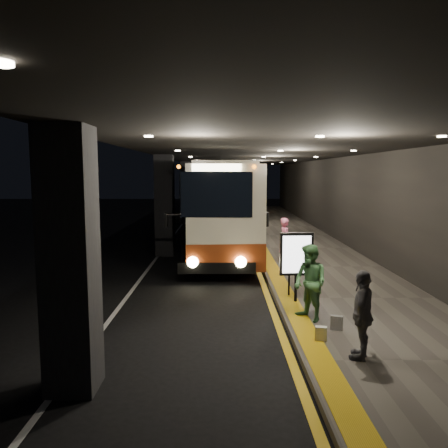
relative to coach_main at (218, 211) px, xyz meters
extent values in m
plane|color=black|center=(-0.83, -4.98, -1.88)|extent=(90.00, 90.00, 0.00)
cube|color=silver|center=(-2.63, 0.02, -1.88)|extent=(0.12, 50.00, 0.01)
cube|color=gold|center=(1.52, 0.02, -1.88)|extent=(0.18, 50.00, 0.01)
cube|color=#514C44|center=(3.92, 0.02, -1.81)|extent=(4.50, 50.00, 0.15)
cube|color=gold|center=(2.02, 0.02, -1.73)|extent=(0.50, 50.00, 0.01)
cube|color=black|center=(6.17, 0.02, 1.12)|extent=(0.10, 50.00, 6.00)
cube|color=black|center=(-2.33, -12.98, 0.32)|extent=(0.80, 0.80, 4.40)
cube|color=black|center=(-2.33, -0.98, 0.32)|extent=(0.80, 0.80, 4.40)
cube|color=black|center=(-2.33, 11.02, 0.32)|extent=(0.80, 0.80, 4.40)
cube|color=black|center=(1.67, 0.02, 2.72)|extent=(9.00, 50.00, 0.40)
cube|color=beige|center=(0.00, 0.02, 0.29)|extent=(3.19, 12.51, 3.51)
cube|color=maroon|center=(0.00, 0.02, -1.01)|extent=(3.21, 12.53, 0.93)
cube|color=black|center=(0.00, -6.21, 1.06)|extent=(2.27, 0.17, 1.45)
cube|color=black|center=(0.00, -6.13, -1.32)|extent=(2.54, 0.37, 0.36)
cylinder|color=black|center=(-1.17, -3.90, -1.37)|extent=(0.29, 1.03, 1.03)
cylinder|color=black|center=(1.17, -3.90, -1.37)|extent=(0.29, 1.03, 1.03)
cylinder|color=black|center=(-1.17, 4.16, -1.37)|extent=(0.29, 1.03, 1.03)
cylinder|color=black|center=(1.17, 4.16, -1.37)|extent=(0.29, 1.03, 1.03)
sphere|color=#FFEAA5|center=(-0.78, -6.22, -1.11)|extent=(0.37, 0.37, 0.37)
sphere|color=#FFEAA5|center=(0.78, -6.22, -1.11)|extent=(0.37, 0.37, 0.37)
cube|color=#FFF2BF|center=(0.00, -6.22, 1.92)|extent=(1.55, 0.13, 0.23)
cube|color=beige|center=(-0.07, 11.75, 0.27)|extent=(2.95, 12.40, 3.49)
cube|color=maroon|center=(-0.07, 11.75, -1.01)|extent=(2.97, 12.42, 0.92)
cube|color=black|center=(-0.07, 5.55, 1.04)|extent=(2.26, 0.13, 1.44)
cube|color=black|center=(-0.07, 5.63, -1.32)|extent=(2.52, 0.33, 0.36)
cylinder|color=black|center=(-1.23, 7.84, -1.37)|extent=(0.29, 1.03, 1.03)
cylinder|color=black|center=(1.10, 7.84, -1.37)|extent=(0.29, 1.03, 1.03)
cylinder|color=black|center=(-1.23, 15.86, -1.37)|extent=(0.29, 1.03, 1.03)
cylinder|color=black|center=(1.10, 15.86, -1.37)|extent=(0.29, 1.03, 1.03)
cube|color=beige|center=(0.19, 26.78, 0.16)|extent=(2.48, 11.70, 3.31)
cube|color=maroon|center=(0.19, 26.78, -1.06)|extent=(2.50, 11.72, 0.88)
cube|color=black|center=(0.19, 20.91, 0.89)|extent=(2.14, 0.07, 1.36)
cube|color=black|center=(0.19, 20.99, -1.35)|extent=(2.39, 0.26, 0.34)
cylinder|color=black|center=(-0.90, 23.08, -1.40)|extent=(0.27, 0.97, 0.97)
cylinder|color=black|center=(1.29, 23.08, -1.40)|extent=(0.27, 0.97, 0.97)
cylinder|color=black|center=(-0.90, 30.68, -1.40)|extent=(0.27, 0.97, 0.97)
cylinder|color=black|center=(1.29, 30.68, -1.40)|extent=(0.27, 0.97, 0.97)
imported|color=#D96591|center=(2.57, -3.72, -0.84)|extent=(0.48, 0.69, 1.79)
imported|color=#427743|center=(2.25, -9.99, -0.83)|extent=(0.92, 1.04, 1.82)
imported|color=#56555B|center=(2.80, -12.13, -0.88)|extent=(0.88, 1.12, 1.70)
cube|color=black|center=(2.72, -10.66, -1.57)|extent=(0.29, 0.19, 0.33)
cube|color=white|center=(2.24, -11.27, -1.58)|extent=(0.27, 0.19, 0.30)
cylinder|color=black|center=(2.17, -8.50, -1.37)|extent=(0.08, 0.08, 0.74)
cube|color=black|center=(2.17, -8.50, -0.42)|extent=(0.90, 0.14, 1.16)
cube|color=white|center=(2.17, -8.56, -0.42)|extent=(0.76, 0.06, 1.00)
cylinder|color=black|center=(2.08, -7.89, -1.13)|extent=(0.05, 0.05, 1.21)
camera|label=1|loc=(0.16, -20.03, 1.77)|focal=35.00mm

